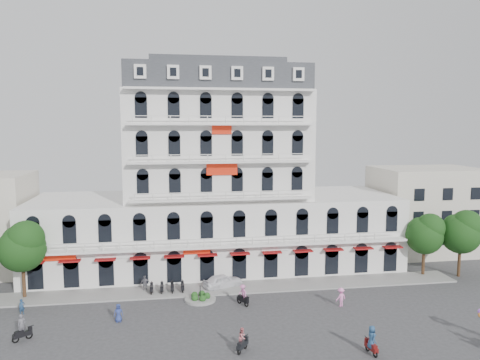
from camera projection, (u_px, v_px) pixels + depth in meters
name	position (u px, v px, depth m)	size (l,w,h in m)	color
ground	(238.00, 323.00, 42.54)	(120.00, 120.00, 0.00)	#38383A
sidewalk	(226.00, 288.00, 51.36)	(53.00, 4.00, 0.16)	gray
main_building	(216.00, 189.00, 59.05)	(45.00, 15.00, 25.80)	silver
flank_building_east	(426.00, 210.00, 66.13)	(14.00, 10.00, 12.00)	beige
traffic_island	(200.00, 298.00, 47.93)	(3.20, 3.20, 1.60)	gray
parked_scooter_row	(167.00, 293.00, 50.18)	(4.40, 1.80, 1.10)	black
tree_west_inner	(22.00, 245.00, 47.93)	(4.76, 4.76, 8.25)	#382314
tree_east_inner	(425.00, 233.00, 55.47)	(4.40, 4.37, 7.57)	#382314
tree_east_outer	(461.00, 231.00, 55.07)	(4.65, 4.65, 8.05)	#382314
parked_car	(223.00, 281.00, 51.73)	(1.78, 4.43, 1.51)	white
rider_west	(22.00, 328.00, 38.86)	(1.45, 1.16, 2.30)	black
rider_southwest	(242.00, 340.00, 36.98)	(1.16, 1.45, 2.00)	black
rider_east	(372.00, 340.00, 36.56)	(0.71, 1.70, 2.33)	maroon
rider_center	(243.00, 294.00, 46.61)	(1.09, 1.51, 2.13)	black
pedestrian_left	(118.00, 313.00, 42.65)	(0.82, 0.54, 1.69)	navy
pedestrian_mid	(145.00, 284.00, 50.40)	(1.05, 0.44, 1.80)	slate
pedestrian_right	(341.00, 297.00, 46.33)	(1.22, 0.70, 1.88)	#F481CE
pedestrian_far	(22.00, 307.00, 44.35)	(0.55, 0.36, 1.49)	navy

